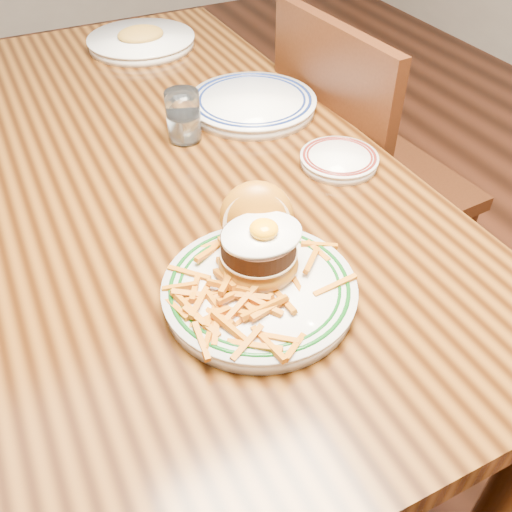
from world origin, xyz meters
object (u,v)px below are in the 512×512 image
table (164,193)px  side_plate (339,159)px  main_plate (259,272)px  chair_right (359,178)px

table → side_plate: side_plate is taller
table → main_plate: main_plate is taller
side_plate → table: bearing=135.1°
chair_right → side_plate: bearing=40.5°
table → main_plate: (0.01, -0.43, 0.13)m
chair_right → table: bearing=1.9°
table → chair_right: size_ratio=1.71×
chair_right → side_plate: (-0.25, -0.24, 0.26)m
side_plate → chair_right: bearing=30.3°
table → chair_right: 0.58m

